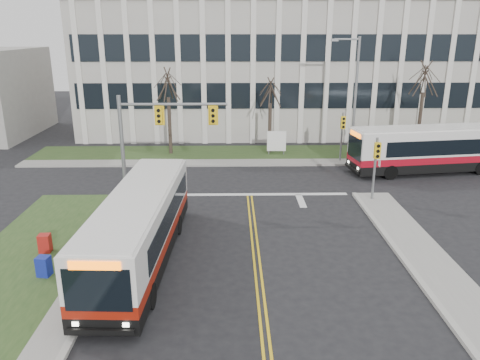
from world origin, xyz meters
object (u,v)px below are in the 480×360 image
newspaper_box_red (45,244)px  bus_cross (434,150)px  bus_main (140,229)px  newspaper_box_blue (44,268)px  streetlight (353,92)px  directory_sign (277,141)px

newspaper_box_red → bus_cross: bearing=26.5°
bus_main → newspaper_box_blue: (-3.69, -1.44, -1.04)m
bus_main → bus_cross: bus_cross is taller
bus_cross → newspaper_box_blue: 26.30m
bus_main → newspaper_box_red: (-4.46, 0.72, -1.04)m
streetlight → newspaper_box_blue: bearing=-132.9°
streetlight → directory_sign: streetlight is taller
directory_sign → newspaper_box_blue: size_ratio=2.11×
directory_sign → newspaper_box_blue: directory_sign is taller
streetlight → bus_main: size_ratio=0.81×
newspaper_box_red → bus_main: bearing=-11.4°
bus_main → newspaper_box_blue: bearing=-156.2°
bus_cross → newspaper_box_blue: size_ratio=12.48×
bus_cross → newspaper_box_red: 25.84m
directory_sign → bus_main: bus_main is taller
directory_sign → newspaper_box_blue: (-11.19, -19.28, -0.70)m
bus_main → newspaper_box_red: bus_main is taller
directory_sign → bus_cross: (10.67, -4.70, 0.41)m
streetlight → bus_main: (-13.03, -16.55, -3.68)m
streetlight → newspaper_box_blue: size_ratio=9.68×
streetlight → bus_cross: size_ratio=0.78×
newspaper_box_blue → streetlight: bearing=56.2°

